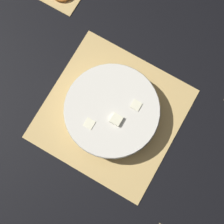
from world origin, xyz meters
TOP-DOWN VIEW (x-y plane):
  - ground_plane at (0.00, 0.00)m, footprint 6.00×6.00m
  - bamboo_mat_center at (-0.00, 0.00)m, footprint 0.40×0.40m
  - fruit_salad_bowl at (0.00, -0.00)m, footprint 0.28×0.28m

SIDE VIEW (x-z plane):
  - ground_plane at x=0.00m, z-range 0.00..0.00m
  - bamboo_mat_center at x=0.00m, z-range 0.00..0.01m
  - fruit_salad_bowl at x=0.00m, z-range 0.00..0.08m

